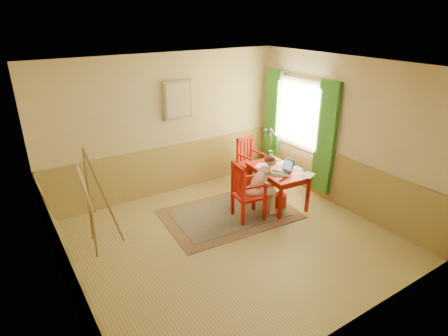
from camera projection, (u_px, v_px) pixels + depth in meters
room at (230, 162)px, 5.62m from camera, size 5.04×4.54×2.84m
wainscot at (205, 195)px, 6.59m from camera, size 5.00×4.50×1.00m
window at (298, 124)px, 7.71m from camera, size 0.12×2.01×2.20m
wall_portrait at (178, 100)px, 7.26m from camera, size 0.60×0.05×0.76m
rug at (230, 214)px, 6.96m from camera, size 2.51×1.77×0.02m
table at (277, 174)px, 7.14m from camera, size 0.82×1.26×0.72m
chair_left at (246, 192)px, 6.62m from camera, size 0.56×0.54×1.07m
chair_back at (250, 161)px, 8.03m from camera, size 0.51×0.53×1.03m
figure at (263, 183)px, 6.72m from camera, size 0.88×0.44×1.16m
laptop at (283, 170)px, 6.95m from camera, size 0.41×0.27×0.23m
papers at (286, 168)px, 7.15m from camera, size 0.78×1.11×0.00m
vase at (270, 145)px, 7.53m from camera, size 0.21×0.31×0.63m
wastebasket at (280, 201)px, 7.18m from camera, size 0.33×0.33×0.27m
easel at (87, 191)px, 5.62m from camera, size 0.61×0.75×1.68m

